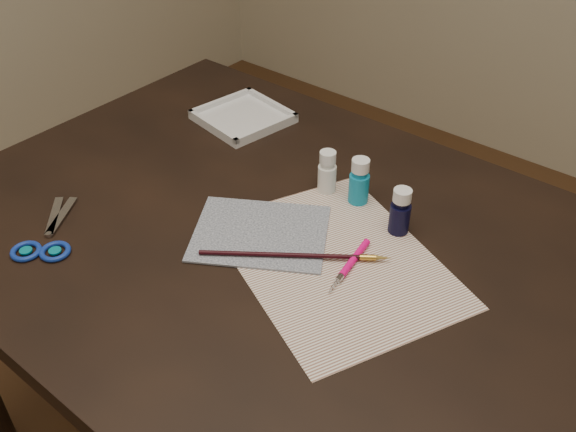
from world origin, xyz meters
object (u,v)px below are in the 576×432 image
Objects in this scene: paint_bottle_cyan at (359,181)px; scissors at (47,228)px; paper at (336,261)px; canvas at (260,233)px; palette_tray at (243,116)px; paint_bottle_white at (327,172)px; paint_bottle_navy at (400,211)px.

paint_bottle_cyan is 0.45× the size of scissors.
canvas is (-0.14, -0.03, 0.00)m from paper.
paint_bottle_cyan is 0.52× the size of palette_tray.
paint_bottle_white reaches higher than canvas.
paint_bottle_navy is 0.50m from palette_tray.
paint_bottle_white is at bearing 86.85° from canvas.
palette_tray reaches higher than paper.
scissors is at bearing -127.06° from paint_bottle_white.
scissors is at bearing -150.28° from paper.
paint_bottle_cyan is at bearing 68.04° from canvas.
paint_bottle_white reaches higher than palette_tray.
paint_bottle_white is 0.33m from palette_tray.
canvas is 0.41m from palette_tray.
paint_bottle_white is (-0.13, 0.16, 0.04)m from paper.
paint_bottle_navy is 0.44× the size of scissors.
paint_bottle_cyan is 0.39m from palette_tray.
paint_bottle_white is 0.51m from scissors.
paint_bottle_cyan is (-0.07, 0.16, 0.04)m from paper.
paint_bottle_white is (0.01, 0.18, 0.04)m from canvas.
palette_tray reaches higher than canvas.
paint_bottle_navy reaches higher than paper.
paint_bottle_white is 0.94× the size of paint_bottle_cyan.
scissors reaches higher than canvas.
palette_tray is at bearing 165.85° from paint_bottle_cyan.
canvas is 2.68× the size of paint_bottle_white.
palette_tray is (-0.31, 0.10, -0.03)m from paint_bottle_white.
scissors is (-0.48, -0.39, -0.04)m from paint_bottle_navy.
paint_bottle_navy is (0.17, -0.02, 0.00)m from paint_bottle_white.
palette_tray is at bearing 165.48° from paint_bottle_navy.
paint_bottle_white is 0.07m from paint_bottle_cyan.
paint_bottle_navy is at bearing -15.84° from paint_bottle_cyan.
paint_bottle_cyan is at bearing -14.15° from palette_tray.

